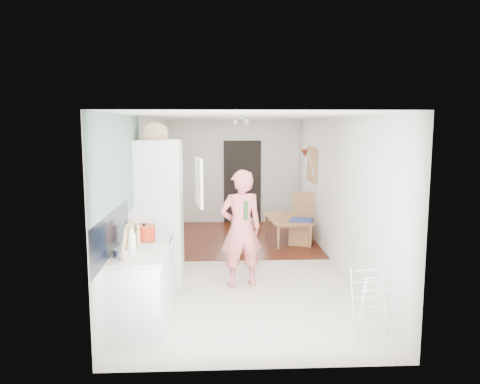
{
  "coord_description": "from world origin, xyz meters",
  "views": [
    {
      "loc": [
        -0.38,
        -7.76,
        2.36
      ],
      "look_at": [
        -0.01,
        0.2,
        1.22
      ],
      "focal_mm": 35.0,
      "sensor_mm": 36.0,
      "label": 1
    }
  ],
  "objects": [
    {
      "name": "chopping_boards",
      "position": [
        -1.4,
        -2.69,
        1.11
      ],
      "size": [
        0.08,
        0.28,
        0.38
      ],
      "primitive_type": null,
      "rotation": [
        0.0,
        0.0,
        -0.15
      ],
      "color": "tan",
      "rests_on": "worktop"
    },
    {
      "name": "steel_pan",
      "position": [
        -1.46,
        -2.71,
        0.97
      ],
      "size": [
        0.19,
        0.19,
        0.09
      ],
      "primitive_type": "cylinder",
      "rotation": [
        0.0,
        0.0,
        0.03
      ],
      "color": "silver",
      "rests_on": "worktop"
    },
    {
      "name": "held_bottle",
      "position": [
        0.01,
        -1.19,
        1.16
      ],
      "size": [
        0.06,
        0.06,
        0.28
      ],
      "primitive_type": "cylinder",
      "color": "#164219",
      "rests_on": "person"
    },
    {
      "name": "wall_sconce",
      "position": [
        1.54,
        2.55,
        1.75
      ],
      "size": [
        0.18,
        0.18,
        0.16
      ],
      "primitive_type": "cone",
      "color": "maroon",
      "rests_on": "room_shell"
    },
    {
      "name": "fridge_interior",
      "position": [
        -0.96,
        -0.78,
        1.55
      ],
      "size": [
        0.02,
        0.52,
        0.66
      ],
      "primitive_type": "cube",
      "color": "white",
      "rests_on": "room_shell"
    },
    {
      "name": "fridge_housing",
      "position": [
        -1.27,
        -0.78,
        1.07
      ],
      "size": [
        0.66,
        0.66,
        2.15
      ],
      "primitive_type": "cube",
      "color": "white",
      "rests_on": "room_shell"
    },
    {
      "name": "range_cooker",
      "position": [
        -1.3,
        -1.8,
        0.44
      ],
      "size": [
        0.6,
        0.6,
        0.88
      ],
      "primitive_type": "cube",
      "color": "white",
      "rests_on": "room_shell"
    },
    {
      "name": "base_cabinet",
      "position": [
        -1.3,
        -2.55,
        0.43
      ],
      "size": [
        0.6,
        0.9,
        0.86
      ],
      "primitive_type": "cube",
      "color": "white",
      "rests_on": "room_shell"
    },
    {
      "name": "grey_drape",
      "position": [
        0.09,
        0.84,
        0.53
      ],
      "size": [
        0.47,
        0.47,
        0.17
      ],
      "primitive_type": "cube",
      "rotation": [
        0.0,
        0.0,
        -0.32
      ],
      "color": "slate",
      "rests_on": "stool"
    },
    {
      "name": "wood_floor_overlay",
      "position": [
        0.0,
        1.85,
        0.01
      ],
      "size": [
        3.2,
        3.3,
        0.01
      ],
      "primitive_type": "cube",
      "color": "#531710",
      "rests_on": "room_shell"
    },
    {
      "name": "bread_bin",
      "position": [
        -1.29,
        -0.78,
        2.24
      ],
      "size": [
        0.37,
        0.35,
        0.18
      ],
      "primitive_type": null,
      "rotation": [
        0.0,
        0.0,
        0.08
      ],
      "color": "tan",
      "rests_on": "fridge_housing"
    },
    {
      "name": "bottle_a",
      "position": [
        -1.44,
        -2.33,
        1.05
      ],
      "size": [
        0.06,
        0.06,
        0.27
      ],
      "primitive_type": "cylinder",
      "rotation": [
        0.0,
        0.0,
        -0.04
      ],
      "color": "#164219",
      "rests_on": "worktop"
    },
    {
      "name": "pinboard",
      "position": [
        1.58,
        1.9,
        1.55
      ],
      "size": [
        0.03,
        0.9,
        0.7
      ],
      "primitive_type": "cube",
      "color": "tan",
      "rests_on": "room_shell"
    },
    {
      "name": "worktop",
      "position": [
        -1.3,
        -2.55,
        0.89
      ],
      "size": [
        0.62,
        0.92,
        0.06
      ],
      "primitive_type": "cube",
      "color": "beige",
      "rests_on": "room_shell"
    },
    {
      "name": "pinboard_frame",
      "position": [
        1.57,
        1.9,
        1.55
      ],
      "size": [
        0.0,
        0.94,
        0.74
      ],
      "primitive_type": "cube",
      "color": "#905739",
      "rests_on": "room_shell"
    },
    {
      "name": "tile_splashback",
      "position": [
        -1.59,
        -2.55,
        1.15
      ],
      "size": [
        0.02,
        1.9,
        0.5
      ],
      "primitive_type": "cube",
      "color": "black",
      "rests_on": "room_shell"
    },
    {
      "name": "pepper_mill_front",
      "position": [
        -1.35,
        -2.24,
        1.03
      ],
      "size": [
        0.07,
        0.07,
        0.21
      ],
      "primitive_type": "cylinder",
      "rotation": [
        0.0,
        0.0,
        -0.3
      ],
      "color": "tan",
      "rests_on": "worktop"
    },
    {
      "name": "person",
      "position": [
        -0.06,
        -1.09,
        1.02
      ],
      "size": [
        0.84,
        0.64,
        2.04
      ],
      "primitive_type": "imported",
      "rotation": [
        0.0,
        0.0,
        3.37
      ],
      "color": "#DA6669",
      "rests_on": "floor"
    },
    {
      "name": "doorway_recess",
      "position": [
        0.2,
        3.48,
        1.0
      ],
      "size": [
        0.9,
        0.04,
        2.0
      ],
      "primitive_type": "cube",
      "color": "black",
      "rests_on": "room_shell"
    },
    {
      "name": "drying_rack",
      "position": [
        1.34,
        -2.85,
        0.38
      ],
      "size": [
        0.44,
        0.41,
        0.75
      ],
      "primitive_type": null,
      "rotation": [
        0.0,
        0.0,
        0.17
      ],
      "color": "white",
      "rests_on": "floor"
    },
    {
      "name": "bottle_c",
      "position": [
        -1.36,
        -2.58,
        1.04
      ],
      "size": [
        0.1,
        0.1,
        0.24
      ],
      "primitive_type": "cylinder",
      "rotation": [
        0.0,
        0.0,
        0.03
      ],
      "color": "silver",
      "rests_on": "worktop"
    },
    {
      "name": "floor",
      "position": [
        0.0,
        0.0,
        0.0
      ],
      "size": [
        3.2,
        7.0,
        0.01
      ],
      "primitive_type": "cube",
      "color": "beige",
      "rests_on": "ground"
    },
    {
      "name": "fridge_door",
      "position": [
        -0.66,
        -1.08,
        1.55
      ],
      "size": [
        0.14,
        0.56,
        0.7
      ],
      "primitive_type": "cube",
      "rotation": [
        0.0,
        0.0,
        -1.4
      ],
      "color": "white",
      "rests_on": "room_shell"
    },
    {
      "name": "dining_table",
      "position": [
        1.05,
        1.56,
        0.21
      ],
      "size": [
        0.74,
        1.21,
        0.41
      ],
      "primitive_type": "imported",
      "rotation": [
        0.0,
        0.0,
        1.65
      ],
      "color": "#905739",
      "rests_on": "floor"
    },
    {
      "name": "stool",
      "position": [
        0.08,
        0.88,
        0.22
      ],
      "size": [
        0.4,
        0.4,
        0.44
      ],
      "primitive_type": null,
      "rotation": [
        0.0,
        0.0,
        -0.2
      ],
      "color": "#905739",
      "rests_on": "floor"
    },
    {
      "name": "sage_wall_panel",
      "position": [
        -1.59,
        -2.0,
        1.85
      ],
      "size": [
        0.02,
        3.0,
        1.3
      ],
      "primitive_type": "cube",
      "color": "gray",
      "rests_on": "room_shell"
    },
    {
      "name": "cooker_top",
      "position": [
        -1.3,
        -1.8,
        0.9
      ],
      "size": [
        0.6,
        0.6,
        0.04
      ],
      "primitive_type": "cube",
      "color": "silver",
      "rests_on": "room_shell"
    },
    {
      "name": "room_shell",
      "position": [
        0.0,
        0.0,
        1.25
      ],
      "size": [
        3.2,
        7.0,
        2.5
      ],
      "primitive_type": null,
      "color": "silver",
      "rests_on": "ground"
    },
    {
      "name": "bottle_b",
      "position": [
        -1.43,
        -2.49,
        1.06
      ],
      "size": [
        0.08,
        0.08,
        0.29
      ],
      "primitive_type": "cylinder",
      "rotation": [
        0.0,
        0.0,
        -0.24
      ],
      "color": "#164219",
      "rests_on": "worktop"
    },
    {
      "name": "red_casserole",
      "position": [
        -1.34,
        -1.82,
        1.0
      ],
      "size": [
        0.31,
        0.31,
        0.17
      ],
      "primitive_type": "cylinder",
      "rotation": [
        0.0,
        0.0,
        0.09
      ],
      "color": "red",
      "rests_on": "cooker_top"
    },
    {
      "name": "pepper_mill_back",
      "position": [
        -1.45,
        -2.05,
        1.04
      ],
      "size": [
        0.08,
        0.08,
        0.23
      ],
      "primitive_type": "cylinder",
      "rotation": [
        0.0,
        0.0,
        0.26
      ],
      "color": "tan",
      "rests_on": "worktop"
    },
    {
      "name": "dining_chair",
      "position": [
        1.27,
        1.29,
        0.52
      ],
      "size": [
        0.55,
        0.55,
        1.03
      ],
      "primitive_type": null,
      "rotation": [
        0.0,
        0.0,
        -0.33
      ],
      "color": "#905739",
      "rests_on": "floor"
    }
  ]
}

